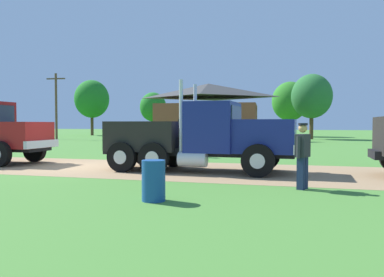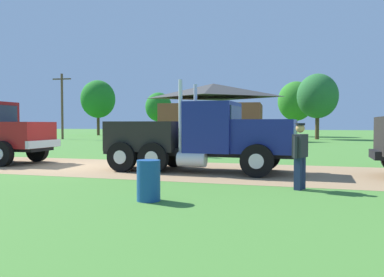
# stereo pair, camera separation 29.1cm
# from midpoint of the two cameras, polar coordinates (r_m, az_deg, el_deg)

# --- Properties ---
(ground_plane) EXTENTS (200.00, 200.00, 0.00)m
(ground_plane) POSITION_cam_midpoint_polar(r_m,az_deg,el_deg) (16.81, -16.70, -3.95)
(ground_plane) COLOR #488032
(dirt_track) EXTENTS (120.00, 5.93, 0.01)m
(dirt_track) POSITION_cam_midpoint_polar(r_m,az_deg,el_deg) (16.81, -16.70, -3.94)
(dirt_track) COLOR #9F7D57
(dirt_track) RESTS_ON ground_plane
(truck_foreground_white) EXTENTS (7.27, 2.69, 3.33)m
(truck_foreground_white) POSITION_cam_midpoint_polar(r_m,az_deg,el_deg) (14.47, 0.52, 0.16)
(truck_foreground_white) COLOR black
(truck_foreground_white) RESTS_ON ground_plane
(visitor_by_barrel) EXTENTS (0.42, 0.63, 1.79)m
(visitor_by_barrel) POSITION_cam_midpoint_polar(r_m,az_deg,el_deg) (10.84, 15.17, -2.02)
(visitor_by_barrel) COLOR #2D2D33
(visitor_by_barrel) RESTS_ON ground_plane
(visitor_far_side) EXTENTS (0.48, 0.49, 1.63)m
(visitor_far_side) POSITION_cam_midpoint_polar(r_m,az_deg,el_deg) (20.64, -0.28, -0.29)
(visitor_far_side) COLOR gold
(visitor_far_side) RESTS_ON ground_plane
(steel_barrel) EXTENTS (0.54, 0.54, 0.94)m
(steel_barrel) POSITION_cam_midpoint_polar(r_m,az_deg,el_deg) (9.00, -6.58, -6.14)
(steel_barrel) COLOR #19478C
(steel_barrel) RESTS_ON ground_plane
(shed_building) EXTENTS (11.01, 8.41, 5.94)m
(shed_building) POSITION_cam_midpoint_polar(r_m,az_deg,el_deg) (40.69, 2.20, 3.75)
(shed_building) COLOR brown
(shed_building) RESTS_ON ground_plane
(utility_pole_near) EXTENTS (2.20, 0.39, 7.44)m
(utility_pole_near) POSITION_cam_midpoint_polar(r_m,az_deg,el_deg) (46.73, -19.46, 4.76)
(utility_pole_near) COLOR brown
(utility_pole_near) RESTS_ON ground_plane
(tree_left) EXTENTS (5.19, 5.19, 8.37)m
(tree_left) POSITION_cam_midpoint_polar(r_m,az_deg,el_deg) (61.07, -14.60, 5.62)
(tree_left) COLOR #513823
(tree_left) RESTS_ON ground_plane
(tree_mid) EXTENTS (3.45, 3.45, 5.84)m
(tree_mid) POSITION_cam_midpoint_polar(r_m,az_deg,el_deg) (51.10, -5.88, 4.59)
(tree_mid) COLOR #513823
(tree_mid) RESTS_ON ground_plane
(tree_right) EXTENTS (4.89, 4.89, 7.54)m
(tree_right) POSITION_cam_midpoint_polar(r_m,az_deg,el_deg) (55.28, 14.01, 5.30)
(tree_right) COLOR #513823
(tree_right) RESTS_ON ground_plane
(tree_far_right) EXTENTS (4.57, 4.57, 7.40)m
(tree_far_right) POSITION_cam_midpoint_polar(r_m,az_deg,el_deg) (46.36, 16.97, 5.93)
(tree_far_right) COLOR #513823
(tree_far_right) RESTS_ON ground_plane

